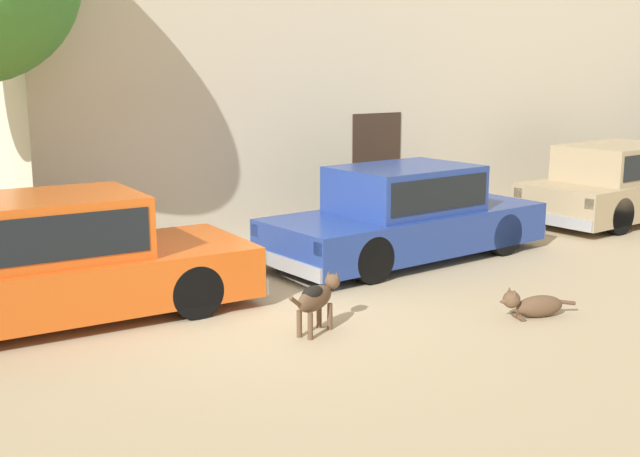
{
  "coord_description": "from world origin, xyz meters",
  "views": [
    {
      "loc": [
        -4.74,
        -8.0,
        2.95
      ],
      "look_at": [
        0.93,
        0.2,
        0.9
      ],
      "focal_mm": 44.73,
      "sensor_mm": 36.0,
      "label": 1
    }
  ],
  "objects": [
    {
      "name": "parked_sedan_third",
      "position": [
        8.67,
        1.2,
        0.73
      ],
      "size": [
        4.69,
        1.98,
        1.47
      ],
      "rotation": [
        0.0,
        0.0,
        0.05
      ],
      "color": "tan",
      "rests_on": "ground_plane"
    },
    {
      "name": "parked_sedan_second",
      "position": [
        3.2,
        1.16,
        0.71
      ],
      "size": [
        4.8,
        1.97,
        1.45
      ],
      "rotation": [
        0.0,
        0.0,
        0.05
      ],
      "color": "navy",
      "rests_on": "ground_plane"
    },
    {
      "name": "stray_dog_spotted",
      "position": [
        0.09,
        -0.95,
        0.41
      ],
      "size": [
        0.96,
        0.46,
        0.63
      ],
      "rotation": [
        0.0,
        0.0,
        0.4
      ],
      "color": "brown",
      "rests_on": "ground_plane"
    },
    {
      "name": "ground_plane",
      "position": [
        0.0,
        0.0,
        0.0
      ],
      "size": [
        80.0,
        80.0,
        0.0
      ],
      "primitive_type": "plane",
      "color": "tan"
    },
    {
      "name": "parked_sedan_nearest",
      "position": [
        -2.16,
        1.17,
        0.74
      ],
      "size": [
        4.66,
        2.04,
        1.48
      ],
      "rotation": [
        0.0,
        0.0,
        -0.06
      ],
      "color": "#D15619",
      "rests_on": "ground_plane"
    },
    {
      "name": "stray_dog_tan",
      "position": [
        2.5,
        -1.97,
        0.16
      ],
      "size": [
        1.0,
        0.43,
        0.39
      ],
      "rotation": [
        0.0,
        0.0,
        2.82
      ],
      "color": "brown",
      "rests_on": "ground_plane"
    }
  ]
}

